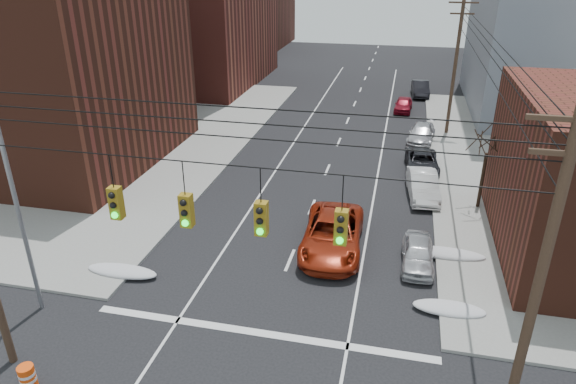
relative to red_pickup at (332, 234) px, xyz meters
The scene contains 23 objects.
sidewalk_nw 31.88m from the red_pickup, 154.93° to the left, with size 40.00×40.00×0.15m, color gray.
building_brick_near 25.95m from the red_pickup, 160.38° to the left, with size 20.00×16.00×13.00m, color #4F2317.
building_brick_far 66.81m from the red_pickup, 114.73° to the left, with size 22.00×18.00×12.00m, color #4F2317.
utility_pole_right 13.35m from the red_pickup, 57.70° to the right, with size 2.20×0.28×11.00m.
utility_pole_far 22.10m from the red_pickup, 72.07° to the left, with size 2.20×0.28×11.00m.
traffic_signals 12.39m from the red_pickup, 99.54° to the right, with size 17.00×0.42×2.02m.
street_light 14.39m from the red_pickup, 146.60° to the right, with size 0.44×0.44×9.32m.
bare_tree 10.20m from the red_pickup, 40.12° to the left, with size 2.09×2.20×4.93m.
snow_nw 10.32m from the red_pickup, 154.12° to the right, with size 3.50×1.08×0.42m, color silver.
snow_ne 6.86m from the red_pickup, 35.82° to the right, with size 3.00×1.08×0.42m, color silver.
snow_east_far 5.60m from the red_pickup, ahead, with size 4.00×1.08×0.42m, color silver.
red_pickup is the anchor object (origin of this frame).
parked_car_a 4.27m from the red_pickup, ahead, with size 1.53×3.80×1.29m, color silver.
parked_car_b 8.71m from the red_pickup, 58.60° to the left, with size 1.64×4.71×1.55m, color silver.
parked_car_c 12.61m from the red_pickup, 68.92° to the left, with size 2.17×4.70×1.31m, color black.
parked_car_d 18.51m from the red_pickup, 75.82° to the left, with size 1.92×4.73×1.37m, color #B1B1B6.
parked_car_e 26.86m from the red_pickup, 83.73° to the left, with size 1.57×3.89×1.33m, color maroon.
parked_car_f 33.47m from the red_pickup, 82.21° to the left, with size 1.64×4.71×1.55m, color black.
lot_car_a 18.53m from the red_pickup, 164.22° to the left, with size 1.38×3.97×1.31m, color silver.
lot_car_b 23.03m from the red_pickup, 137.76° to the left, with size 2.16×4.68×1.30m, color #A6A6AA.
lot_car_c 19.41m from the red_pickup, 157.04° to the left, with size 1.98×4.86×1.41m, color black.
lot_car_d 23.10m from the red_pickup, 148.65° to the left, with size 1.62×4.02×1.37m, color silver.
construction_barrel 14.54m from the red_pickup, 127.49° to the right, with size 0.58×0.58×0.98m.
Camera 1 is at (4.68, -9.00, 13.69)m, focal length 32.00 mm.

